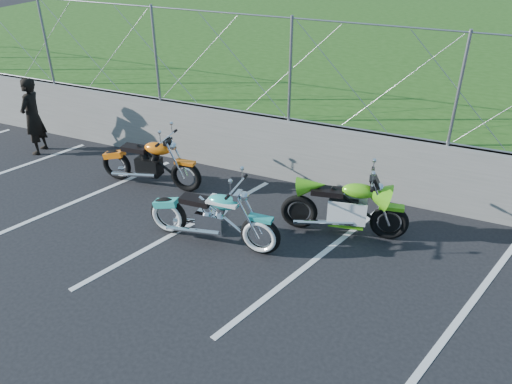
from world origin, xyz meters
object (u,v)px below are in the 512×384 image
at_px(naked_orange, 151,164).
at_px(sportbike_green, 346,209).
at_px(cruiser_turquoise, 214,219).
at_px(person_standing, 32,116).

xyz_separation_m(naked_orange, sportbike_green, (4.04, -0.14, 0.01)).
relative_size(cruiser_turquoise, naked_orange, 1.06).
bearing_deg(cruiser_turquoise, person_standing, 161.14).
distance_m(sportbike_green, person_standing, 7.41).
relative_size(sportbike_green, person_standing, 1.24).
bearing_deg(person_standing, naked_orange, 70.23).
height_order(cruiser_turquoise, person_standing, person_standing).
bearing_deg(naked_orange, person_standing, 170.35).
bearing_deg(sportbike_green, person_standing, 166.06).
height_order(naked_orange, sportbike_green, sportbike_green).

